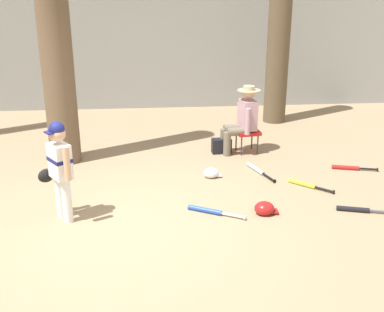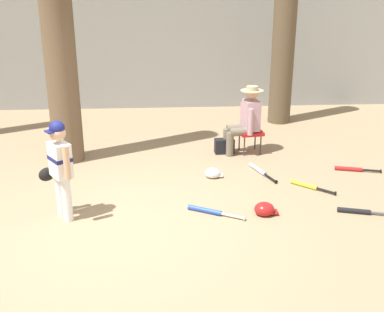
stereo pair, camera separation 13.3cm
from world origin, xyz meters
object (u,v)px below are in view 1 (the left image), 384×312
Objects in this scene: bat_blue_youth at (209,211)px; batting_helmet_white at (211,173)px; bat_black_composite at (357,210)px; folding_stool at (247,133)px; handbag_beside_stool at (221,146)px; batting_helmet_red at (265,208)px; tree_behind_spectator at (280,24)px; bat_aluminum_silver at (257,170)px; seated_spectator at (242,118)px; bat_red_barrel at (349,168)px; bat_yellow_trainer at (306,184)px; tree_near_player at (52,5)px; young_ballplayer at (59,165)px.

batting_helmet_white reaches higher than bat_blue_youth.
folding_stool is at bearing 112.00° from bat_black_composite.
handbag_beside_stool reaches higher than batting_helmet_red.
bat_aluminum_silver is (-1.01, -2.92, -2.03)m from tree_behind_spectator.
seated_spectator is at bearing 114.02° from bat_black_composite.
bat_black_composite is at bearing -3.92° from bat_blue_youth.
batting_helmet_white is at bearing -106.33° from handbag_beside_stool.
seated_spectator reaches higher than bat_black_composite.
batting_helmet_white is (-2.28, -0.12, 0.04)m from bat_red_barrel.
batting_helmet_red is at bearing -134.85° from bat_yellow_trainer.
bat_yellow_trainer is (0.58, -1.61, -0.33)m from folding_stool.
handbag_beside_stool is 2.40m from bat_blue_youth.
tree_near_player is 17.50× the size of handbag_beside_stool.
bat_aluminum_silver is at bearing 123.76° from bat_black_composite.
bat_black_composite is at bearing -37.41° from batting_helmet_white.
folding_stool is 2.56m from bat_blue_youth.
bat_red_barrel is (4.65, -0.84, -2.51)m from tree_near_player.
tree_near_player is 5.35m from bat_red_barrel.
bat_yellow_trainer is 1.16m from batting_helmet_red.
batting_helmet_white is (-0.33, -1.11, -0.06)m from handbag_beside_stool.
seated_spectator is 2.13× the size of bat_yellow_trainer.
bat_red_barrel is 1.10m from bat_yellow_trainer.
handbag_beside_stool is at bearing 95.08° from batting_helmet_red.
bat_aluminum_silver is at bearing 11.10° from batting_helmet_white.
bat_aluminum_silver is at bearing 81.08° from batting_helmet_red.
tree_near_player is 4.95× the size of seated_spectator.
bat_blue_youth is 1.30× the size of bat_yellow_trainer.
seated_spectator is (-1.09, -1.97, -1.43)m from tree_behind_spectator.
folding_stool is at bearing -116.97° from tree_behind_spectator.
bat_red_barrel is at bearing 2.93° from batting_helmet_white.
tree_near_player reaches higher than seated_spectator.
bat_black_composite is 2.22× the size of batting_helmet_red.
folding_stool is at bearing 146.23° from bat_red_barrel.
bat_red_barrel is (1.51, -0.03, 0.00)m from bat_aluminum_silver.
tree_behind_spectator is 4.97m from batting_helmet_red.
folding_stool reaches higher than bat_yellow_trainer.
folding_stool is at bearing 2.86° from tree_near_player.
young_ballplayer is 1.84× the size of bat_red_barrel.
folding_stool is at bearing 84.34° from batting_helmet_red.
bat_aluminum_silver is 1.11× the size of bat_red_barrel.
tree_near_player is at bearing 150.80° from bat_black_composite.
folding_stool is at bearing 67.76° from bat_blue_youth.
folding_stool is 1.44× the size of batting_helmet_red.
batting_helmet_red is (2.60, -0.09, -0.67)m from young_ballplayer.
tree_behind_spectator is 8.49× the size of bat_yellow_trainer.
seated_spectator reaches higher than bat_aluminum_silver.
folding_stool is 1.40m from batting_helmet_white.
handbag_beside_stool is 1.21× the size of batting_helmet_white.
tree_behind_spectator reaches higher than handbag_beside_stool.
bat_yellow_trainer and bat_black_composite have the same top height.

